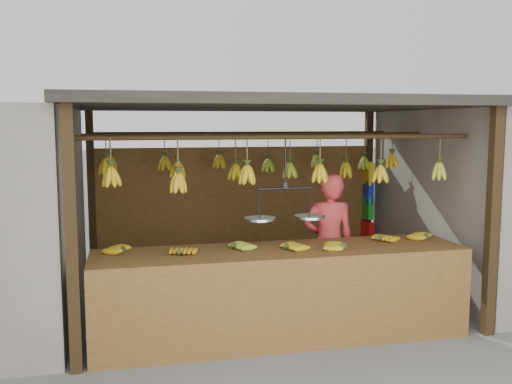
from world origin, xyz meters
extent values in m
plane|color=#5B5B57|center=(0.00, 0.00, 0.00)|extent=(80.00, 80.00, 0.00)
cube|color=black|center=(-2.00, -1.50, 1.15)|extent=(0.10, 0.10, 2.30)
cube|color=black|center=(2.00, -1.50, 1.15)|extent=(0.10, 0.10, 2.30)
cube|color=black|center=(-2.00, 1.50, 1.15)|extent=(0.10, 0.10, 2.30)
cube|color=black|center=(2.00, 1.50, 1.15)|extent=(0.10, 0.10, 2.30)
cube|color=black|center=(0.00, 0.00, 2.35)|extent=(4.30, 3.30, 0.10)
cylinder|color=black|center=(0.00, -1.00, 2.00)|extent=(4.00, 0.05, 0.05)
cylinder|color=black|center=(0.00, 0.00, 2.00)|extent=(4.00, 0.05, 0.05)
cylinder|color=black|center=(0.00, 1.00, 2.00)|extent=(4.00, 0.05, 0.05)
cube|color=brown|center=(0.00, 1.50, 0.90)|extent=(4.00, 0.06, 1.80)
cube|color=brown|center=(-0.07, -1.10, 0.86)|extent=(3.68, 0.82, 0.08)
cube|color=brown|center=(-0.07, -1.51, 0.45)|extent=(3.68, 0.04, 0.90)
cube|color=black|center=(-1.81, -1.46, 0.41)|extent=(0.07, 0.07, 0.82)
cube|color=black|center=(1.67, -1.46, 0.41)|extent=(0.07, 0.07, 0.82)
cube|color=black|center=(-1.81, -0.74, 0.41)|extent=(0.07, 0.07, 0.82)
cube|color=black|center=(1.67, -0.74, 0.41)|extent=(0.07, 0.07, 0.82)
ellipsoid|color=#AE8B12|center=(-1.57, -0.93, 0.93)|extent=(0.30, 0.28, 0.06)
ellipsoid|color=#AE8B12|center=(-1.06, -1.18, 0.93)|extent=(0.24, 0.28, 0.06)
ellipsoid|color=#92A523|center=(-0.52, -1.03, 0.93)|extent=(0.29, 0.26, 0.06)
ellipsoid|color=#AE8B12|center=(-0.02, -1.18, 0.93)|extent=(0.29, 0.26, 0.06)
ellipsoid|color=#AE8B12|center=(0.52, -1.26, 0.93)|extent=(0.29, 0.26, 0.06)
ellipsoid|color=#AE8B12|center=(1.04, -1.01, 0.93)|extent=(0.30, 0.28, 0.06)
ellipsoid|color=#AE8B12|center=(1.57, -1.02, 0.93)|extent=(0.29, 0.30, 0.06)
ellipsoid|color=#AE8B12|center=(-1.67, -1.02, 1.64)|extent=(0.16, 0.16, 0.28)
ellipsoid|color=#AE8B12|center=(-1.06, -1.01, 1.57)|extent=(0.16, 0.16, 0.28)
ellipsoid|color=#AE8B12|center=(-0.39, -1.00, 1.63)|extent=(0.16, 0.16, 0.28)
ellipsoid|color=#AE8B12|center=(0.38, -0.96, 1.63)|extent=(0.16, 0.16, 0.28)
ellipsoid|color=#AE8B12|center=(1.03, -0.98, 1.62)|extent=(0.16, 0.16, 0.28)
ellipsoid|color=#92A523|center=(1.70, -0.98, 1.63)|extent=(0.16, 0.16, 0.28)
ellipsoid|color=#AE8B12|center=(-1.75, 0.02, 1.67)|extent=(0.16, 0.16, 0.28)
ellipsoid|color=#AE8B12|center=(-0.97, 0.00, 1.62)|extent=(0.16, 0.16, 0.28)
ellipsoid|color=#AE8B12|center=(-0.31, 0.01, 1.58)|extent=(0.16, 0.16, 0.28)
ellipsoid|color=#92A523|center=(0.34, -0.01, 1.59)|extent=(0.16, 0.16, 0.28)
ellipsoid|color=#AE8B12|center=(1.03, -0.03, 1.58)|extent=(0.16, 0.16, 0.28)
ellipsoid|color=#AE8B12|center=(1.66, 0.04, 1.67)|extent=(0.16, 0.16, 0.28)
ellipsoid|color=#AE8B12|center=(-1.73, 1.00, 1.63)|extent=(0.16, 0.16, 0.28)
ellipsoid|color=#AE8B12|center=(-1.05, 0.97, 1.62)|extent=(0.16, 0.16, 0.28)
ellipsoid|color=#AE8B12|center=(-0.33, 1.05, 1.63)|extent=(0.16, 0.16, 0.28)
ellipsoid|color=#92A523|center=(0.34, 1.04, 1.57)|extent=(0.16, 0.16, 0.28)
ellipsoid|color=#92A523|center=(1.02, 1.00, 1.61)|extent=(0.16, 0.16, 0.28)
ellipsoid|color=#92A523|center=(1.72, 1.00, 1.58)|extent=(0.16, 0.16, 0.28)
cylinder|color=black|center=(0.00, -1.00, 1.74)|extent=(0.02, 0.02, 0.51)
cylinder|color=black|center=(0.00, -1.00, 1.49)|extent=(0.57, 0.03, 0.02)
cylinder|color=silver|center=(-0.26, -1.00, 1.19)|extent=(0.31, 0.31, 0.02)
cylinder|color=silver|center=(0.26, -1.00, 1.19)|extent=(0.31, 0.31, 0.02)
imported|color=#BF3333|center=(0.65, -0.50, 0.79)|extent=(0.63, 0.46, 1.59)
cube|color=yellow|center=(1.94, 1.35, 1.40)|extent=(0.08, 0.26, 0.34)
cube|color=#1426BF|center=(1.94, 1.35, 1.12)|extent=(0.08, 0.26, 0.34)
cube|color=#199926|center=(1.94, 1.35, 0.90)|extent=(0.08, 0.26, 0.34)
cube|color=red|center=(1.94, 1.35, 0.52)|extent=(0.08, 0.26, 0.34)
camera|label=1|loc=(-1.54, -6.42, 2.14)|focal=40.00mm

